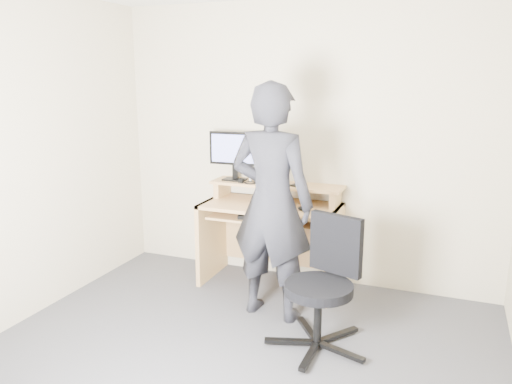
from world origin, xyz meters
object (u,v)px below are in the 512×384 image
Objects in this scene: office_chair at (324,279)px; person at (271,203)px; desk at (274,224)px; monitor at (234,152)px.

office_chair is 0.72m from person.
desk is 0.74m from person.
office_chair is at bearing -44.10° from monitor.
office_chair is at bearing 154.79° from person.
desk is 0.75m from monitor.
office_chair is at bearing -52.69° from desk.
monitor reaches higher than desk.
monitor is 0.26× the size of person.
office_chair is 0.49× the size of person.
person is (0.20, -0.62, 0.36)m from desk.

